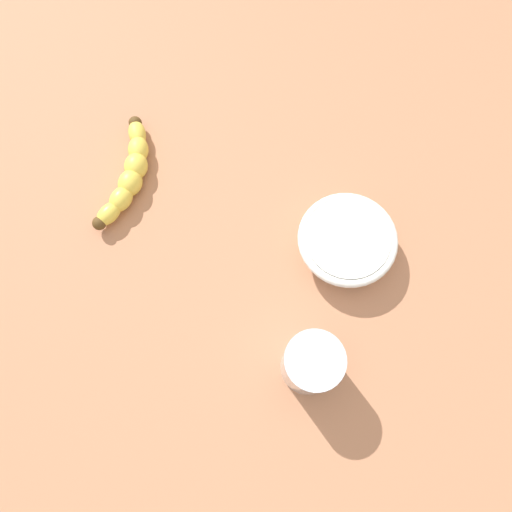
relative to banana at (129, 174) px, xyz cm
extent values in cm
cube|color=#B37553|center=(12.98, -16.62, -3.33)|extent=(120.00, 120.00, 3.00)
ellipsoid|color=#E8C949|center=(-1.90, -7.02, 0.00)|extent=(4.80, 5.26, 2.75)
ellipsoid|color=#E8C949|center=(-0.46, -4.41, 0.00)|extent=(4.74, 5.39, 3.21)
ellipsoid|color=#E8C949|center=(0.49, -1.57, 0.00)|extent=(4.59, 5.20, 3.66)
ellipsoid|color=#E8C949|center=(0.90, 1.38, 0.00)|extent=(3.86, 4.65, 3.66)
ellipsoid|color=#E8C949|center=(0.76, 4.36, 0.00)|extent=(3.79, 4.88, 3.21)
ellipsoid|color=#E8C949|center=(0.08, 7.27, 0.00)|extent=(4.03, 5.12, 2.75)
sphere|color=#513819|center=(-3.03, -8.69, 0.00)|extent=(2.14, 2.14, 2.14)
sphere|color=#513819|center=(-0.56, 9.19, 0.00)|extent=(2.14, 2.14, 2.14)
cylinder|color=silver|center=(30.02, -26.91, 3.08)|extent=(7.80, 7.80, 9.82)
cylinder|color=silver|center=(30.02, -26.91, 2.59)|extent=(7.30, 7.30, 8.34)
cylinder|color=white|center=(34.36, -8.52, 0.45)|extent=(12.40, 12.40, 4.57)
torus|color=white|center=(34.36, -8.52, 2.14)|extent=(14.67, 14.67, 1.20)
camera|label=1|loc=(23.27, -33.48, 68.70)|focal=34.03mm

